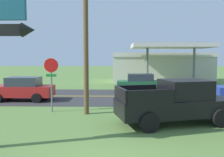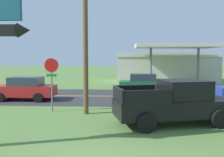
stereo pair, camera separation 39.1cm
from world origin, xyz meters
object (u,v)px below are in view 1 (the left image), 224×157
object	(u,v)px
stop_sign	(51,75)
pickup_black_parked_on_lawn	(177,102)
gas_station	(161,66)
car_red_far_lane	(23,89)
utility_pole	(86,12)
car_green_mid_lane	(141,83)

from	to	relation	value
stop_sign	pickup_black_parked_on_lawn	size ratio (longest dim) A/B	0.53
stop_sign	gas_station	xyz separation A→B (m)	(9.07, 17.72, -0.08)
gas_station	car_red_far_lane	bearing A→B (deg)	-130.07
utility_pole	car_red_far_lane	bearing A→B (deg)	141.65
gas_station	car_red_far_lane	world-z (taller)	gas_station
pickup_black_parked_on_lawn	car_red_far_lane	distance (m)	10.81
car_green_mid_lane	gas_station	bearing A→B (deg)	71.47
stop_sign	utility_pole	size ratio (longest dim) A/B	0.30
utility_pole	gas_station	distance (m)	19.82
utility_pole	car_red_far_lane	world-z (taller)	utility_pole
stop_sign	car_green_mid_lane	size ratio (longest dim) A/B	0.70
stop_sign	pickup_black_parked_on_lawn	world-z (taller)	stop_sign
gas_station	pickup_black_parked_on_lawn	size ratio (longest dim) A/B	2.17
gas_station	car_red_far_lane	distance (m)	18.73
car_green_mid_lane	utility_pole	bearing A→B (deg)	-114.80
utility_pole	car_green_mid_lane	bearing A→B (deg)	65.20
pickup_black_parked_on_lawn	car_red_far_lane	world-z (taller)	pickup_black_parked_on_lawn
utility_pole	car_red_far_lane	distance (m)	7.69
stop_sign	gas_station	bearing A→B (deg)	62.91
stop_sign	pickup_black_parked_on_lawn	xyz separation A→B (m)	(6.23, -2.26, -1.06)
car_red_far_lane	car_green_mid_lane	bearing A→B (deg)	25.00
pickup_black_parked_on_lawn	car_red_far_lane	size ratio (longest dim) A/B	1.31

